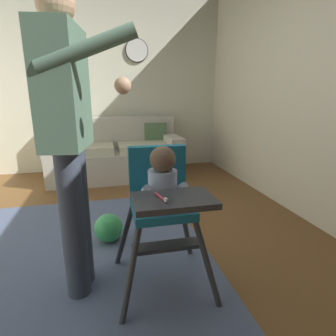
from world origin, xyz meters
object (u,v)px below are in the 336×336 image
high_chair (162,193)px  toy_ball_second (109,228)px  adult_standing (69,135)px  wall_clock (137,50)px  couch (116,155)px  toy_ball (156,199)px

high_chair → toy_ball_second: (-0.33, 0.62, -0.50)m
adult_standing → toy_ball_second: adult_standing is taller
adult_standing → toy_ball_second: 1.02m
adult_standing → wall_clock: 3.15m
couch → wall_clock: bearing=139.7°
high_chair → wall_clock: bearing=175.6°
couch → toy_ball: couch is taller
couch → toy_ball_second: couch is taller
couch → toy_ball_second: 1.93m
couch → adult_standing: 2.56m
adult_standing → high_chair: bearing=-0.3°
toy_ball_second → wall_clock: bearing=76.5°
couch → wall_clock: size_ratio=5.28×
toy_ball → wall_clock: size_ratio=0.65×
wall_clock → high_chair: bearing=-94.8°
high_chair → couch: bearing=-176.1°
couch → adult_standing: size_ratio=1.09×
high_chair → toy_ball: high_chair is taller
couch → high_chair: 2.55m
toy_ball_second → wall_clock: size_ratio=0.66×
high_chair → adult_standing: 0.62m
high_chair → adult_standing: adult_standing is taller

